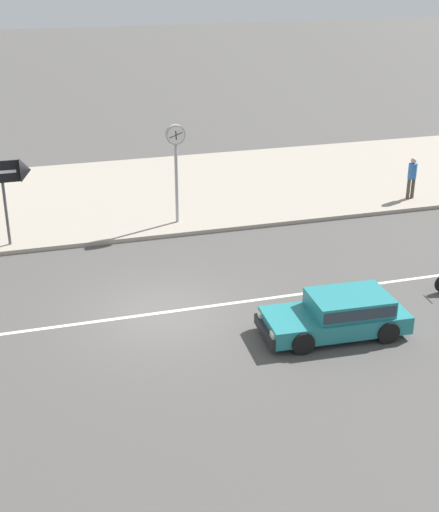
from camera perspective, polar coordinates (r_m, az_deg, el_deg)
name	(u,v)px	position (r m, az deg, el deg)	size (l,w,h in m)	color
ground_plane	(162,313)	(20.24, -4.62, -4.54)	(160.00, 160.00, 0.00)	#4C4947
lane_centre_stripe	(162,313)	(20.24, -4.62, -4.54)	(50.40, 0.14, 0.01)	silver
kerb_strip	(109,196)	(29.76, -8.86, 4.75)	(68.00, 10.00, 0.15)	#9E9384
hatchback_teal_2	(340,313)	(19.16, 9.60, -4.54)	(3.95, 1.88, 1.10)	teal
street_clock	(176,149)	(25.61, -3.52, 8.51)	(0.70, 0.22, 3.63)	#9E9EA3
arrow_signboard	(20,174)	(24.56, -15.68, 6.37)	(1.55, 0.81, 2.98)	#4C4C51
pedestrian_near_clock	(412,175)	(29.66, 15.15, 6.29)	(0.34, 0.34, 1.68)	#4C4238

